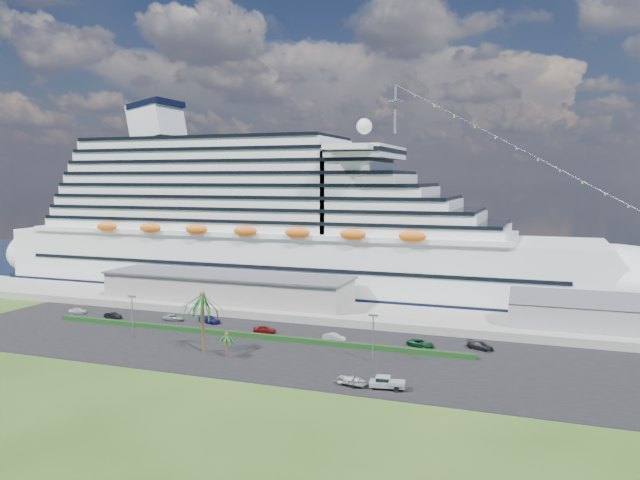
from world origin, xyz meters
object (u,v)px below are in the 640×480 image
at_px(cruise_ship, 280,231).
at_px(boat_trailer, 352,380).
at_px(parked_car_3, 210,319).
at_px(pickup_truck, 387,382).

height_order(cruise_ship, boat_trailer, cruise_ship).
distance_m(parked_car_3, boat_trailer, 49.62).
distance_m(cruise_ship, pickup_truck, 83.91).
xyz_separation_m(parked_car_3, boat_trailer, (40.63, -28.48, 0.22)).
bearing_deg(cruise_ship, boat_trailer, -58.62).
xyz_separation_m(cruise_ship, parked_car_3, (1.12, -39.97, -15.80)).
bearing_deg(boat_trailer, parked_car_3, 144.97).
relative_size(parked_car_3, boat_trailer, 0.98).
bearing_deg(parked_car_3, boat_trailer, -109.35).
bearing_deg(pickup_truck, cruise_ship, 124.63).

